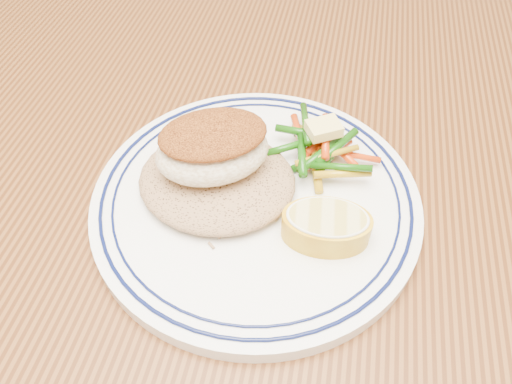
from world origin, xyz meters
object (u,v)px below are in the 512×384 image
object	(u,v)px
plate	(256,200)
dining_table	(248,277)
fish_fillet	(213,147)
vegetable_pile	(320,149)
rice_pilaf	(217,177)
lemon_wedge	(326,226)

from	to	relation	value
plate	dining_table	bearing A→B (deg)	-110.30
fish_fillet	vegetable_pile	world-z (taller)	fish_fillet
rice_pilaf	vegetable_pile	size ratio (longest dim) A/B	1.32
fish_fillet	vegetable_pile	bearing A→B (deg)	28.54
plate	rice_pilaf	size ratio (longest dim) A/B	2.08
dining_table	vegetable_pile	bearing A→B (deg)	52.30
plate	lemon_wedge	bearing A→B (deg)	-26.88
rice_pilaf	vegetable_pile	xyz separation A→B (m)	(0.08, 0.05, 0.00)
dining_table	fish_fillet	xyz separation A→B (m)	(-0.03, 0.02, 0.16)
fish_fillet	lemon_wedge	xyz separation A→B (m)	(0.10, -0.04, -0.03)
plate	rice_pilaf	distance (m)	0.04
dining_table	lemon_wedge	size ratio (longest dim) A/B	20.27
dining_table	plate	size ratio (longest dim) A/B	5.26
plate	vegetable_pile	size ratio (longest dim) A/B	2.75
vegetable_pile	dining_table	bearing A→B (deg)	-127.70
dining_table	plate	xyz separation A→B (m)	(0.01, 0.01, 0.11)
dining_table	fish_fillet	distance (m)	0.16
fish_fillet	vegetable_pile	xyz separation A→B (m)	(0.09, 0.05, -0.03)
plate	lemon_wedge	xyz separation A→B (m)	(0.06, -0.03, 0.02)
fish_fillet	lemon_wedge	distance (m)	0.11
fish_fillet	rice_pilaf	bearing A→B (deg)	-58.23
vegetable_pile	rice_pilaf	bearing A→B (deg)	-148.11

